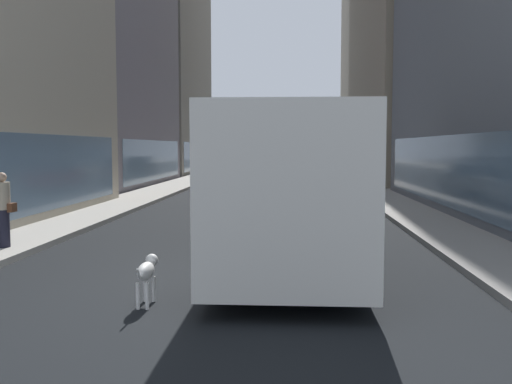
{
  "coord_description": "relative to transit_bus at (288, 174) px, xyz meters",
  "views": [
    {
      "loc": [
        1.25,
        -10.1,
        2.41
      ],
      "look_at": [
        0.48,
        2.47,
        1.4
      ],
      "focal_mm": 39.68,
      "sensor_mm": 36.0,
      "label": 1
    }
  ],
  "objects": [
    {
      "name": "car_red_coupe",
      "position": [
        -2.4,
        16.91,
        -0.96
      ],
      "size": [
        1.73,
        4.24,
        1.62
      ],
      "color": "red",
      "rests_on": "ground"
    },
    {
      "name": "sidewalk_right",
      "position": [
        4.5,
        31.97,
        -1.7
      ],
      "size": [
        2.4,
        110.0,
        0.15
      ],
      "primitive_type": "cube",
      "color": "#9E9991",
      "rests_on": "ground"
    },
    {
      "name": "car_black_suv",
      "position": [
        -4.0,
        32.98,
        -0.96
      ],
      "size": [
        1.71,
        4.24,
        1.62
      ],
      "color": "black",
      "rests_on": "ground"
    },
    {
      "name": "car_white_van",
      "position": [
        1.6,
        9.49,
        -0.96
      ],
      "size": [
        1.71,
        4.28,
        1.62
      ],
      "color": "silver",
      "rests_on": "ground"
    },
    {
      "name": "transit_bus",
      "position": [
        0.0,
        0.0,
        0.0
      ],
      "size": [
        2.78,
        11.53,
        3.05
      ],
      "color": "silver",
      "rests_on": "ground"
    },
    {
      "name": "car_silver_sedan",
      "position": [
        -4.0,
        24.05,
        -0.95
      ],
      "size": [
        1.88,
        4.15,
        1.62
      ],
      "color": "#B7BABF",
      "rests_on": "ground"
    },
    {
      "name": "sidewalk_left",
      "position": [
        -6.9,
        31.97,
        -1.7
      ],
      "size": [
        2.4,
        110.0,
        0.15
      ],
      "primitive_type": "cube",
      "color": "#ADA89E",
      "rests_on": "ground"
    },
    {
      "name": "building_left_far",
      "position": [
        -13.1,
        38.01,
        12.66
      ],
      "size": [
        9.69,
        16.56,
        28.89
      ],
      "color": "gray",
      "rests_on": "ground"
    },
    {
      "name": "building_right_far",
      "position": [
        10.7,
        48.98,
        15.71
      ],
      "size": [
        8.98,
        19.11,
        34.99
      ],
      "color": "#A0937F",
      "rests_on": "ground"
    },
    {
      "name": "dalmatian_dog",
      "position": [
        -2.13,
        -4.75,
        -1.26
      ],
      "size": [
        0.22,
        0.96,
        0.72
      ],
      "color": "white",
      "rests_on": "ground"
    },
    {
      "name": "ground_plane",
      "position": [
        -1.2,
        31.97,
        -1.78
      ],
      "size": [
        120.0,
        120.0,
        0.0
      ],
      "primitive_type": "plane",
      "color": "black"
    },
    {
      "name": "pedestrian_with_handbag",
      "position": [
        -6.4,
        -0.88,
        -0.76
      ],
      "size": [
        0.45,
        0.34,
        1.69
      ],
      "color": "#1E1E2D",
      "rests_on": "sidewalk_left"
    },
    {
      "name": "car_grey_wagon",
      "position": [
        1.6,
        15.25,
        -0.95
      ],
      "size": [
        1.75,
        4.72,
        1.62
      ],
      "color": "slate",
      "rests_on": "ground"
    }
  ]
}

